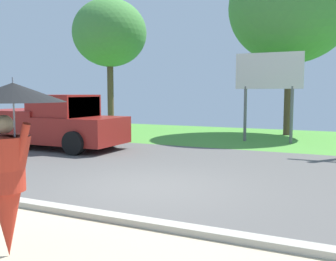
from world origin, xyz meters
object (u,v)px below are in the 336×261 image
Objects in this scene: tree_center_back at (110,33)px; monk_pedestrian at (8,160)px; roadside_billboard at (269,77)px; tree_left_far at (291,7)px; pickup_truck at (54,123)px.

monk_pedestrian is at bearing -60.46° from tree_center_back.
tree_center_back is at bearing 160.06° from roadside_billboard.
roadside_billboard is (0.80, 12.07, 1.37)m from monk_pedestrian.
monk_pedestrian is 15.81m from tree_left_far.
pickup_truck is 9.85m from tree_center_back.
roadside_billboard is at bearing -19.94° from tree_center_back.
pickup_truck is at bearing -69.79° from tree_center_back.
tree_left_far reaches higher than monk_pedestrian.
tree_center_back is at bearing 131.50° from monk_pedestrian.
tree_left_far reaches higher than roadside_billboard.
tree_center_back is at bearing 177.29° from tree_left_far.
tree_center_back is (-3.04, 8.25, 4.44)m from pickup_truck.
roadside_billboard is at bearing 98.18° from monk_pedestrian.
monk_pedestrian is at bearing -50.53° from pickup_truck.
tree_left_far is (0.36, 3.02, 3.22)m from roadside_billboard.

